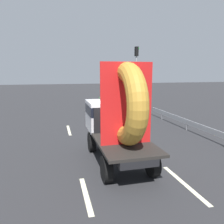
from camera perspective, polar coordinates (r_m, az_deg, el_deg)
ground_plane at (r=10.39m, az=2.25°, el=-10.86°), size 120.00×120.00×0.00m
flatbed_truck at (r=9.23m, az=1.27°, el=-1.18°), size 2.02×5.01×4.08m
distant_sedan at (r=24.13m, az=-0.51°, el=3.06°), size 1.72×4.01×1.31m
traffic_light at (r=22.77m, az=6.21°, el=10.85°), size 0.42×0.36×6.15m
guardrail at (r=13.82m, az=22.43°, el=-3.96°), size 0.10×13.75×0.71m
lane_dash_left_near at (r=7.38m, az=-6.69°, el=-20.28°), size 0.16×2.19×0.01m
lane_dash_left_far at (r=14.78m, az=-10.97°, el=-4.55°), size 0.16×2.50×0.01m
lane_dash_right_near at (r=8.31m, az=17.95°, el=-17.01°), size 0.16×2.74×0.01m
lane_dash_right_far at (r=15.16m, az=1.75°, el=-3.99°), size 0.16×2.40×0.01m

